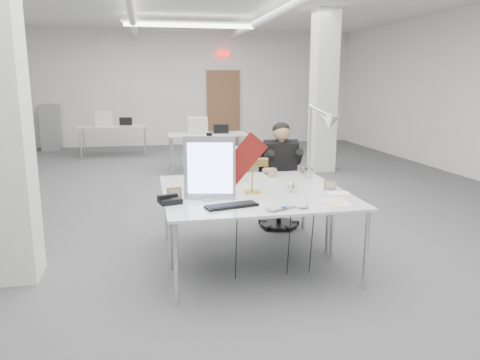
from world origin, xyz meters
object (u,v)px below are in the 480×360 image
(laptop, at_px, (284,208))
(bankers_lamp, at_px, (252,176))
(beige_monitor, at_px, (227,165))
(seated_person, at_px, (281,158))
(architect_lamp, at_px, (318,144))
(desk_phone, at_px, (170,201))
(monitor, at_px, (210,168))
(office_chair, at_px, (279,190))
(desk_main, at_px, (264,203))

(laptop, xyz_separation_m, bankers_lamp, (-0.13, 0.66, 0.16))
(laptop, bearing_deg, beige_monitor, 75.44)
(seated_person, distance_m, architect_lamp, 0.83)
(bankers_lamp, relative_size, beige_monitor, 0.92)
(seated_person, height_order, beige_monitor, seated_person)
(desk_phone, bearing_deg, monitor, -1.82)
(laptop, bearing_deg, office_chair, 48.31)
(desk_main, distance_m, seated_person, 1.58)
(desk_phone, bearing_deg, architect_lamp, 5.40)
(laptop, relative_size, architect_lamp, 0.36)
(office_chair, xyz_separation_m, bankers_lamp, (-0.62, -1.15, 0.44))
(desk_main, distance_m, desk_phone, 0.86)
(office_chair, height_order, monitor, monitor)
(laptop, distance_m, beige_monitor, 1.33)
(monitor, relative_size, architect_lamp, 0.71)
(desk_main, xyz_separation_m, monitor, (-0.47, 0.19, 0.31))
(beige_monitor, xyz_separation_m, architect_lamp, (0.94, -0.29, 0.24))
(beige_monitor, relative_size, architect_lamp, 0.44)
(desk_main, xyz_separation_m, laptop, (0.10, -0.30, 0.02))
(bankers_lamp, distance_m, architect_lamp, 0.90)
(seated_person, distance_m, monitor, 1.66)
(office_chair, relative_size, monitor, 1.63)
(office_chair, height_order, desk_phone, office_chair)
(office_chair, relative_size, desk_phone, 5.05)
(seated_person, bearing_deg, laptop, -101.72)
(architect_lamp, bearing_deg, seated_person, 111.93)
(seated_person, height_order, architect_lamp, architect_lamp)
(bankers_lamp, xyz_separation_m, beige_monitor, (-0.15, 0.63, 0.00))
(seated_person, distance_m, beige_monitor, 0.90)
(desk_main, height_order, office_chair, office_chair)
(desk_main, relative_size, office_chair, 1.86)
(seated_person, height_order, laptop, seated_person)
(office_chair, bearing_deg, laptop, -101.32)
(seated_person, bearing_deg, desk_phone, -133.07)
(laptop, distance_m, bankers_lamp, 0.69)
(desk_main, height_order, architect_lamp, architect_lamp)
(office_chair, bearing_deg, desk_phone, -132.03)
(office_chair, height_order, seated_person, seated_person)
(desk_phone, bearing_deg, desk_main, -21.69)
(monitor, bearing_deg, desk_main, -9.73)
(desk_main, distance_m, office_chair, 1.64)
(laptop, relative_size, bankers_lamp, 0.88)
(monitor, distance_m, beige_monitor, 0.85)
(desk_phone, bearing_deg, beige_monitor, 38.04)
(bankers_lamp, distance_m, beige_monitor, 0.64)
(desk_main, height_order, beige_monitor, beige_monitor)
(office_chair, relative_size, seated_person, 1.07)
(seated_person, distance_m, bankers_lamp, 1.26)
(seated_person, height_order, desk_phone, seated_person)
(seated_person, relative_size, monitor, 1.52)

